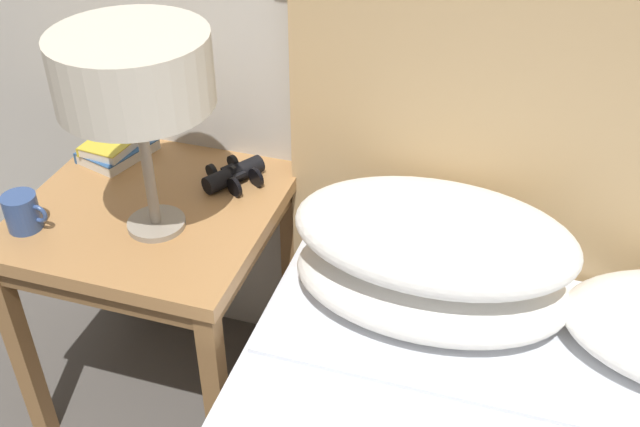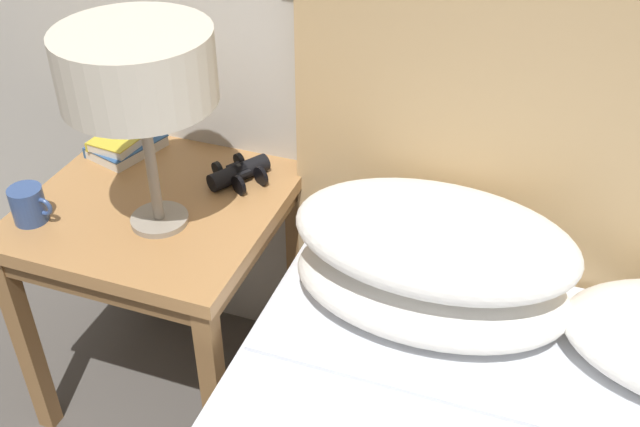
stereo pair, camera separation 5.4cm
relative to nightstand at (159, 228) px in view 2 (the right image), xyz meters
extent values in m
cube|color=#AD7A47|center=(0.00, 0.00, 0.06)|extent=(0.58, 0.58, 0.04)
cube|color=brown|center=(0.00, 0.00, 0.02)|extent=(0.55, 0.55, 0.05)
cube|color=olive|center=(-0.25, -0.26, -0.24)|extent=(0.04, 0.04, 0.57)
cube|color=olive|center=(0.26, -0.26, -0.24)|extent=(0.04, 0.04, 0.57)
cube|color=olive|center=(-0.25, 0.25, -0.24)|extent=(0.04, 0.04, 0.57)
cube|color=olive|center=(0.26, 0.25, -0.24)|extent=(0.04, 0.04, 0.57)
cube|color=white|center=(0.96, -0.11, -0.05)|extent=(1.25, 0.28, 0.01)
cube|color=tan|center=(0.96, 0.24, 0.08)|extent=(1.37, 0.06, 1.21)
ellipsoid|color=white|center=(0.67, 0.00, 0.01)|extent=(0.60, 0.36, 0.15)
ellipsoid|color=white|center=(0.67, 0.00, 0.14)|extent=(0.60, 0.36, 0.15)
cylinder|color=gray|center=(0.06, -0.07, 0.09)|extent=(0.13, 0.13, 0.01)
cylinder|color=gray|center=(0.06, -0.07, 0.24)|extent=(0.02, 0.02, 0.29)
cylinder|color=beige|center=(0.06, -0.07, 0.46)|extent=(0.32, 0.32, 0.15)
cube|color=silver|center=(-0.18, 0.17, 0.10)|extent=(0.17, 0.20, 0.03)
cube|color=#2D568E|center=(-0.18, 0.17, 0.11)|extent=(0.17, 0.21, 0.00)
cube|color=#2D568E|center=(-0.24, 0.19, 0.10)|extent=(0.06, 0.17, 0.03)
cube|color=silver|center=(-0.18, 0.17, 0.12)|extent=(0.12, 0.17, 0.02)
cube|color=gold|center=(-0.18, 0.17, 0.13)|extent=(0.13, 0.17, 0.00)
cube|color=gold|center=(-0.24, 0.17, 0.12)|extent=(0.02, 0.16, 0.02)
cylinder|color=black|center=(0.14, 0.12, 0.10)|extent=(0.09, 0.10, 0.04)
cylinder|color=black|center=(0.18, 0.09, 0.10)|extent=(0.05, 0.03, 0.05)
cylinder|color=black|center=(0.09, 0.14, 0.10)|extent=(0.04, 0.03, 0.04)
cylinder|color=black|center=(0.17, 0.17, 0.10)|extent=(0.09, 0.10, 0.04)
cylinder|color=black|center=(0.21, 0.15, 0.10)|extent=(0.05, 0.03, 0.05)
cylinder|color=black|center=(0.13, 0.20, 0.10)|extent=(0.04, 0.03, 0.04)
cube|color=black|center=(0.15, 0.15, 0.11)|extent=(0.07, 0.06, 0.01)
cylinder|color=black|center=(0.15, 0.15, 0.12)|extent=(0.02, 0.02, 0.02)
cylinder|color=#334C84|center=(-0.22, -0.16, 0.12)|extent=(0.08, 0.08, 0.08)
torus|color=#334C84|center=(-0.18, -0.16, 0.13)|extent=(0.05, 0.01, 0.05)
camera|label=1|loc=(0.81, -1.25, 1.08)|focal=42.00mm
camera|label=2|loc=(0.86, -1.23, 1.08)|focal=42.00mm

